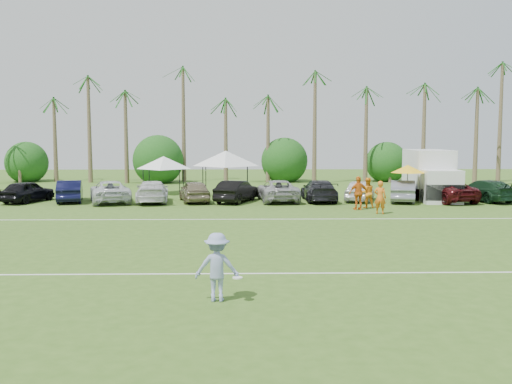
{
  "coord_description": "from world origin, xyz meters",
  "views": [
    {
      "loc": [
        2.08,
        -15.87,
        4.38
      ],
      "look_at": [
        2.68,
        12.5,
        1.6
      ],
      "focal_mm": 40.0,
      "sensor_mm": 36.0,
      "label": 1
    }
  ],
  "objects": [
    {
      "name": "market_umbrella",
      "position": [
        12.84,
        21.27,
        2.25
      ],
      "size": [
        2.25,
        2.25,
        2.51
      ],
      "color": "black",
      "rests_on": "ground"
    },
    {
      "name": "parked_car_11",
      "position": [
        18.33,
        22.13,
        0.73
      ],
      "size": [
        3.41,
        5.39,
        1.45
      ],
      "primitive_type": "imported",
      "rotation": [
        0.0,
        0.0,
        3.44
      ],
      "color": "black",
      "rests_on": "ground"
    },
    {
      "name": "bush_tree_2",
      "position": [
        6.0,
        39.0,
        1.8
      ],
      "size": [
        4.0,
        4.0,
        4.0
      ],
      "color": "brown",
      "rests_on": "ground"
    },
    {
      "name": "parked_car_3",
      "position": [
        -4.02,
        21.94,
        0.73
      ],
      "size": [
        2.63,
        5.22,
        1.45
      ],
      "primitive_type": "imported",
      "rotation": [
        0.0,
        0.0,
        3.26
      ],
      "color": "silver",
      "rests_on": "ground"
    },
    {
      "name": "parked_car_8",
      "position": [
        9.95,
        22.51,
        0.73
      ],
      "size": [
        2.98,
        4.59,
        1.45
      ],
      "primitive_type": "imported",
      "rotation": [
        0.0,
        0.0,
        2.82
      ],
      "color": "white",
      "rests_on": "ground"
    },
    {
      "name": "ground",
      "position": [
        0.0,
        0.0,
        0.0
      ],
      "size": [
        120.0,
        120.0,
        0.0
      ],
      "primitive_type": "plane",
      "color": "#395C1B",
      "rests_on": "ground"
    },
    {
      "name": "palm_tree_10",
      "position": [
        23.0,
        38.0,
        9.21
      ],
      "size": [
        2.4,
        2.4,
        10.9
      ],
      "color": "brown",
      "rests_on": "ground"
    },
    {
      "name": "canopy_tent_right",
      "position": [
        0.76,
        25.65,
        3.34
      ],
      "size": [
        4.81,
        4.81,
        3.9
      ],
      "color": "black",
      "rests_on": "ground"
    },
    {
      "name": "parked_car_4",
      "position": [
        -1.23,
        22.07,
        0.73
      ],
      "size": [
        2.6,
        4.54,
        1.45
      ],
      "primitive_type": "imported",
      "rotation": [
        0.0,
        0.0,
        3.36
      ],
      "color": "#7D7156",
      "rests_on": "ground"
    },
    {
      "name": "bush_tree_0",
      "position": [
        -19.0,
        39.0,
        1.8
      ],
      "size": [
        4.0,
        4.0,
        4.0
      ],
      "color": "brown",
      "rests_on": "ground"
    },
    {
      "name": "palm_tree_2",
      "position": [
        -12.0,
        38.0,
        9.21
      ],
      "size": [
        2.4,
        2.4,
        10.9
      ],
      "color": "brown",
      "rests_on": "ground"
    },
    {
      "name": "parked_car_1",
      "position": [
        -9.61,
        22.4,
        0.73
      ],
      "size": [
        2.57,
        4.66,
        1.45
      ],
      "primitive_type": "imported",
      "rotation": [
        0.0,
        0.0,
        3.39
      ],
      "color": "black",
      "rests_on": "ground"
    },
    {
      "name": "parked_car_0",
      "position": [
        -12.4,
        22.22,
        0.73
      ],
      "size": [
        2.86,
        4.58,
        1.45
      ],
      "primitive_type": "imported",
      "rotation": [
        0.0,
        0.0,
        2.85
      ],
      "color": "black",
      "rests_on": "ground"
    },
    {
      "name": "palm_tree_5",
      "position": [
        0.0,
        38.0,
        8.35
      ],
      "size": [
        2.4,
        2.4,
        9.9
      ],
      "color": "brown",
      "rests_on": "ground"
    },
    {
      "name": "parked_car_9",
      "position": [
        12.74,
        21.95,
        0.73
      ],
      "size": [
        2.64,
        4.66,
        1.45
      ],
      "primitive_type": "imported",
      "rotation": [
        0.0,
        0.0,
        2.88
      ],
      "color": "gray",
      "rests_on": "ground"
    },
    {
      "name": "sideline_player_c",
      "position": [
        8.92,
        17.8,
        1.01
      ],
      "size": [
        1.26,
        0.73,
        2.01
      ],
      "primitive_type": "imported",
      "rotation": [
        0.0,
        0.0,
        3.36
      ],
      "color": "orange",
      "rests_on": "ground"
    },
    {
      "name": "palm_tree_6",
      "position": [
        4.0,
        38.0,
        9.21
      ],
      "size": [
        2.4,
        2.4,
        10.9
      ],
      "color": "brown",
      "rests_on": "ground"
    },
    {
      "name": "frisbee_player",
      "position": [
        1.36,
        -0.99,
        0.92
      ],
      "size": [
        1.29,
        0.74,
        1.83
      ],
      "rotation": [
        0.0,
        0.0,
        3.09
      ],
      "color": "#8B98C6",
      "rests_on": "ground"
    },
    {
      "name": "palm_tree_3",
      "position": [
        -8.0,
        38.0,
        10.06
      ],
      "size": [
        2.4,
        2.4,
        11.9
      ],
      "color": "brown",
      "rests_on": "ground"
    },
    {
      "name": "palm_tree_11",
      "position": [
        27.0,
        38.0,
        10.06
      ],
      "size": [
        2.4,
        2.4,
        11.9
      ],
      "color": "brown",
      "rests_on": "ground"
    },
    {
      "name": "palm_tree_9",
      "position": [
        18.0,
        38.0,
        8.35
      ],
      "size": [
        2.4,
        2.4,
        9.9
      ],
      "color": "brown",
      "rests_on": "ground"
    },
    {
      "name": "box_truck",
      "position": [
        15.14,
        23.5,
        1.83
      ],
      "size": [
        2.82,
        6.76,
        3.43
      ],
      "rotation": [
        0.0,
        0.0,
        -0.05
      ],
      "color": "silver",
      "rests_on": "ground"
    },
    {
      "name": "canopy_tent_left",
      "position": [
        -4.03,
        27.56,
        2.87
      ],
      "size": [
        4.13,
        4.13,
        3.35
      ],
      "color": "black",
      "rests_on": "ground"
    },
    {
      "name": "bush_tree_3",
      "position": [
        16.0,
        39.0,
        1.8
      ],
      "size": [
        4.0,
        4.0,
        4.0
      ],
      "color": "brown",
      "rests_on": "ground"
    },
    {
      "name": "field_lines",
      "position": [
        0.0,
        8.0,
        0.01
      ],
      "size": [
        80.0,
        12.1,
        0.01
      ],
      "color": "white",
      "rests_on": "ground"
    },
    {
      "name": "parked_car_6",
      "position": [
        4.36,
        22.36,
        0.73
      ],
      "size": [
        2.86,
        5.42,
        1.45
      ],
      "primitive_type": "imported",
      "rotation": [
        0.0,
        0.0,
        3.23
      ],
      "color": "#9F9F9F",
      "rests_on": "ground"
    },
    {
      "name": "parked_car_7",
      "position": [
        7.15,
        22.33,
        0.73
      ],
      "size": [
        2.11,
        5.04,
        1.45
      ],
      "primitive_type": "imported",
      "rotation": [
        0.0,
        0.0,
        3.16
      ],
      "color": "black",
      "rests_on": "ground"
    },
    {
      "name": "sideline_player_b",
      "position": [
        9.64,
        18.74,
        0.93
      ],
      "size": [
        0.96,
        0.78,
        1.86
      ],
      "primitive_type": "imported",
      "rotation": [
        0.0,
        0.0,
        3.23
      ],
      "color": "orange",
      "rests_on": "ground"
    },
    {
      "name": "parked_car_5",
      "position": [
        1.57,
        21.92,
        0.73
      ],
      "size": [
        3.02,
        4.67,
        1.45
      ],
      "primitive_type": "imported",
      "rotation": [
        0.0,
        0.0,
        2.78
      ],
      "color": "black",
      "rests_on": "ground"
    },
    {
      "name": "parked_car_10",
      "position": [
        15.53,
        21.92,
        0.73
      ],
      "size": [
        3.58,
        5.66,
        1.45
      ],
      "primitive_type": "imported",
      "rotation": [
        0.0,
        0.0,
        3.38
      ],
      "color": "#420D10",
      "rests_on": "ground"
    },
    {
      "name": "sideline_player_a",
      "position": [
        9.77,
        15.96,
        0.94
      ],
      "size": [
        0.81,
        0.7,
        1.89
      ],
      "primitive_type": "imported",
      "rotation": [
        0.0,
        0.0,
        2.71
      ],
      "color": "orange",
      "rests_on": "ground"
    },
    {
      "name": "palm_tree_7",
      "position": [
        8.0,
        38.0,
        10.06
      ],
      "size": [
        2.4,
        2.4,
        11.9
      ],
      "color": "brown",
      "rests_on": "ground"
    },
    {
      "name": "parked_car_2",
      "position": [
        -6.81,
        21.92,
        0.73
      ],
      "size": [
        3.82,
        5.71,
        1.45
      ],
      "primitive_type": "imported",
      "rotation": [
        0.0,
        0.0,
        3.43
      ],
      "color": "silver",
      "rests_on": "ground"
    },
    {
      "name": "palm_tree_4",
      "position": [
        -4.0,
        38.0,
        7.48
      ],
      "size": [
        2.4,
        2.4,
        8.9
      ],
      "color": "brown",
      "rests_on": "ground"
    },
    {
      "name": "palm_tree_8",
      "position": [
        13.0,
        38.0,
        7.48
      ],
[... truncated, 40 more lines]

